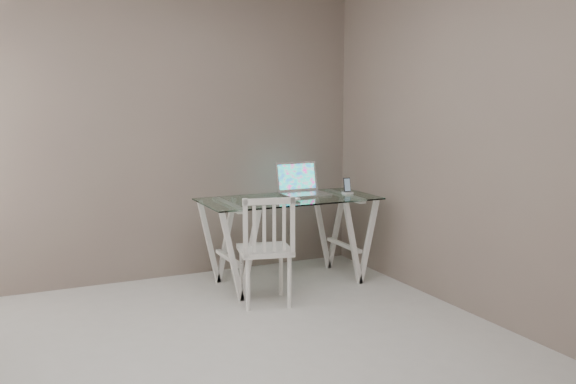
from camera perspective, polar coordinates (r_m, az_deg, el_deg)
name	(u,v)px	position (r m, az deg, el deg)	size (l,w,h in m)	color
room	(219,76)	(3.48, -6.19, 10.20)	(4.50, 4.52, 2.71)	#BAB8B2
desk	(289,240)	(5.54, 0.08, -4.26)	(1.50, 0.70, 0.75)	silver
chair	(267,245)	(4.92, -1.92, -4.78)	(0.47, 0.47, 0.87)	silver
laptop	(301,187)	(5.69, 1.19, 0.48)	(0.40, 0.34, 0.28)	silver
keyboard	(264,200)	(5.34, -2.18, -0.73)	(0.30, 0.13, 0.01)	silver
mouse	(295,199)	(5.31, 0.64, -0.65)	(0.10, 0.06, 0.03)	white
phone_dock	(347,189)	(5.73, 5.30, 0.23)	(0.08, 0.08, 0.14)	white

